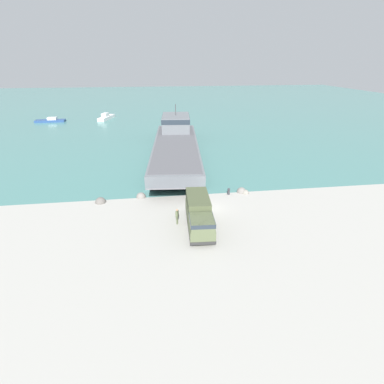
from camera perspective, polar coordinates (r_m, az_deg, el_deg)
ground_plane at (r=35.74m, az=2.65°, el=-3.38°), size 240.00×240.00×0.00m
water_surface at (r=126.88m, az=-5.36°, el=16.32°), size 240.00×180.00×0.01m
landing_craft at (r=60.32m, az=-3.10°, el=9.88°), size 11.49×39.30×7.63m
military_truck at (r=31.42m, az=1.36°, el=-4.15°), size 2.92×8.01×3.06m
soldier_on_ramp at (r=32.28m, az=-2.86°, el=-4.46°), size 0.39×0.50×1.80m
moored_boat_a at (r=96.10m, az=-16.02°, el=13.53°), size 4.40×8.56×1.94m
moored_boat_b at (r=97.58m, az=-25.33°, el=12.23°), size 8.11×2.62×1.31m
mooring_bollard at (r=39.77m, az=7.01°, el=0.19°), size 0.36×0.36×0.92m
shoreline_rock_a at (r=40.95m, az=9.39°, el=-0.01°), size 1.29×1.29×1.29m
shoreline_rock_b at (r=39.45m, az=-9.67°, el=-0.98°), size 1.26×1.26×1.26m
shoreline_rock_c at (r=39.20m, az=-17.00°, el=-1.91°), size 1.34×1.34×1.34m
shoreline_rock_d at (r=40.66m, az=10.13°, el=-0.25°), size 0.98×0.98×0.98m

